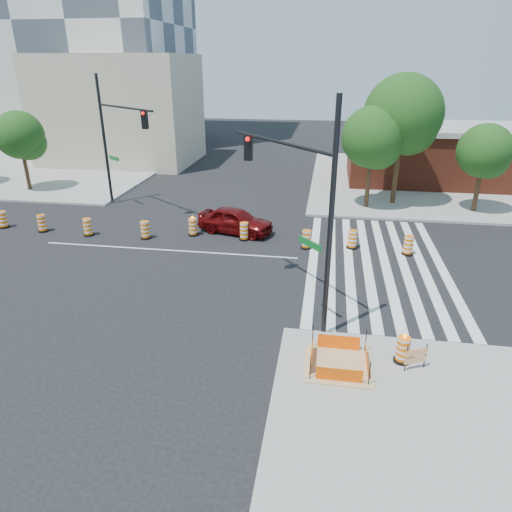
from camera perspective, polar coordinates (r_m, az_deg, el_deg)
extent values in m
plane|color=black|center=(25.03, -10.96, 0.72)|extent=(120.00, 120.00, 0.00)
cube|color=gray|center=(41.91, 22.48, 8.62)|extent=(22.00, 22.00, 0.15)
cube|color=gray|center=(48.48, -24.39, 10.10)|extent=(22.00, 22.00, 0.15)
cube|color=silver|center=(23.63, 7.16, -0.39)|extent=(0.45, 13.50, 0.01)
cube|color=silver|center=(23.63, 9.34, -0.53)|extent=(0.45, 13.50, 0.01)
cube|color=silver|center=(23.66, 11.52, -0.66)|extent=(0.45, 13.50, 0.01)
cube|color=silver|center=(23.73, 13.68, -0.79)|extent=(0.45, 13.50, 0.01)
cube|color=silver|center=(23.83, 15.83, -0.92)|extent=(0.45, 13.50, 0.01)
cube|color=silver|center=(23.97, 17.96, -1.05)|extent=(0.45, 13.50, 0.01)
cube|color=silver|center=(24.13, 20.07, -1.18)|extent=(0.45, 13.50, 0.01)
cube|color=silver|center=(24.34, 22.14, -1.30)|extent=(0.45, 13.50, 0.01)
cube|color=silver|center=(25.03, -10.96, 0.73)|extent=(14.00, 0.12, 0.01)
cube|color=tan|center=(15.69, 10.26, -13.20)|extent=(2.20, 2.20, 0.05)
cube|color=#FF5705|center=(14.82, 10.35, -14.48)|extent=(1.44, 0.02, 0.55)
cube|color=#FF5705|center=(16.29, 10.30, -10.63)|extent=(1.44, 0.02, 0.55)
cube|color=#FF5705|center=(15.53, 6.93, -12.27)|extent=(0.02, 1.44, 0.55)
cube|color=#FF5705|center=(15.62, 13.70, -12.61)|extent=(0.02, 1.44, 0.55)
cylinder|color=black|center=(14.70, 6.80, -13.73)|extent=(0.04, 0.04, 0.90)
cylinder|color=black|center=(14.79, 13.99, -14.09)|extent=(0.04, 0.04, 0.90)
cylinder|color=black|center=(16.18, 7.11, -9.92)|extent=(0.04, 0.04, 0.90)
cylinder|color=black|center=(16.26, 13.56, -10.27)|extent=(0.04, 0.04, 0.90)
cube|color=maroon|center=(41.50, 22.91, 11.31)|extent=(16.00, 8.00, 4.20)
cube|color=gray|center=(41.16, 23.42, 14.43)|extent=(16.50, 8.50, 0.40)
cube|color=#B6AB8B|center=(48.35, -16.55, 17.10)|extent=(14.00, 10.00, 10.00)
imported|color=#550708|center=(26.89, -2.59, 4.46)|extent=(4.76, 2.87, 1.52)
cylinder|color=black|center=(15.56, 9.31, 3.90)|extent=(0.19, 0.19, 8.36)
cylinder|color=black|center=(17.39, 2.88, 14.04)|extent=(4.21, 4.81, 0.13)
cube|color=black|center=(19.30, -0.96, 13.40)|extent=(0.33, 0.29, 1.05)
sphere|color=#FF0C0C|center=(19.06, -1.06, 14.40)|extent=(0.19, 0.19, 0.19)
cube|color=#0C591E|center=(16.66, 6.75, 1.54)|extent=(0.85, 0.97, 0.26)
cylinder|color=black|center=(33.65, -18.42, 13.55)|extent=(0.19, 0.19, 8.51)
cylinder|color=black|center=(30.57, -16.14, 17.39)|extent=(5.20, 3.92, 0.13)
cube|color=black|center=(28.69, -13.75, 16.23)|extent=(0.34, 0.30, 1.06)
sphere|color=#FF0C0C|center=(28.49, -13.96, 16.92)|extent=(0.19, 0.19, 0.19)
cube|color=#0C591E|center=(32.89, -17.32, 11.59)|extent=(1.05, 0.80, 0.27)
cylinder|color=black|center=(16.35, 17.71, -12.30)|extent=(0.54, 0.54, 0.09)
cylinder|color=#FF6D05|center=(16.10, 17.90, -10.98)|extent=(0.43, 0.43, 0.86)
sphere|color=#FF990C|center=(15.84, 18.12, -9.48)|extent=(0.14, 0.14, 0.14)
cube|color=#FF6D05|center=(15.79, 19.44, -11.31)|extent=(0.73, 0.35, 0.26)
cube|color=#FF6D05|center=(15.95, 19.30, -12.19)|extent=(0.73, 0.35, 0.20)
cylinder|color=black|center=(15.71, 18.26, -12.13)|extent=(0.04, 0.04, 0.92)
cylinder|color=black|center=(16.07, 20.41, -11.60)|extent=(0.04, 0.04, 0.92)
cylinder|color=#382314|center=(39.89, -26.84, 9.94)|extent=(0.29, 0.29, 3.80)
sphere|color=#133F12|center=(39.51, -27.47, 13.27)|extent=(3.57, 3.57, 3.57)
sphere|color=#133F12|center=(39.55, -26.56, 12.56)|extent=(2.62, 2.62, 2.62)
sphere|color=#133F12|center=(39.63, -27.95, 12.68)|extent=(2.38, 2.38, 2.38)
cylinder|color=#382314|center=(32.03, 13.89, 9.46)|extent=(0.30, 0.30, 4.29)
sphere|color=#133F12|center=(31.53, 14.37, 14.19)|extent=(4.02, 4.02, 4.02)
sphere|color=#133F12|center=(31.95, 15.06, 13.01)|extent=(2.95, 2.95, 2.95)
sphere|color=#133F12|center=(31.38, 13.63, 13.47)|extent=(2.68, 2.68, 2.68)
cylinder|color=#382314|center=(33.33, 17.18, 10.70)|extent=(0.34, 0.34, 5.50)
sphere|color=#133F12|center=(32.81, 17.91, 16.55)|extent=(5.16, 5.16, 5.16)
sphere|color=#133F12|center=(33.30, 18.59, 15.06)|extent=(3.78, 3.78, 3.78)
sphere|color=#133F12|center=(32.60, 17.08, 15.69)|extent=(3.44, 3.44, 3.44)
cylinder|color=#382314|center=(33.59, 25.99, 7.87)|extent=(0.31, 0.31, 3.66)
sphere|color=#133F12|center=(33.15, 26.69, 11.67)|extent=(3.44, 3.44, 3.44)
sphere|color=#133F12|center=(33.67, 27.18, 10.72)|extent=(2.52, 2.52, 2.52)
sphere|color=#133F12|center=(32.91, 26.03, 11.10)|extent=(2.29, 2.29, 2.29)
cylinder|color=black|center=(31.91, -28.91, 3.22)|extent=(0.60, 0.60, 0.10)
cylinder|color=#FF6D05|center=(31.76, -29.08, 4.07)|extent=(0.48, 0.48, 0.95)
cylinder|color=black|center=(30.12, -25.03, 2.90)|extent=(0.60, 0.60, 0.10)
cylinder|color=#FF6D05|center=(29.96, -25.19, 3.79)|extent=(0.48, 0.48, 0.95)
cylinder|color=black|center=(28.40, -20.16, 2.54)|extent=(0.60, 0.60, 0.10)
cylinder|color=#FF6D05|center=(28.24, -20.29, 3.48)|extent=(0.48, 0.48, 0.95)
cylinder|color=black|center=(26.96, -13.60, 2.26)|extent=(0.60, 0.60, 0.10)
cylinder|color=#FF6D05|center=(26.79, -13.70, 3.26)|extent=(0.48, 0.48, 0.95)
cylinder|color=black|center=(26.94, -7.84, 2.70)|extent=(0.60, 0.60, 0.10)
cylinder|color=#FF6D05|center=(26.78, -7.90, 3.70)|extent=(0.48, 0.48, 0.95)
sphere|color=#FF990C|center=(26.60, -7.96, 4.82)|extent=(0.16, 0.16, 0.16)
cylinder|color=black|center=(26.02, -1.48, 2.16)|extent=(0.60, 0.60, 0.10)
cylinder|color=#FF6D05|center=(25.84, -1.49, 3.19)|extent=(0.48, 0.48, 0.95)
cylinder|color=black|center=(24.97, 6.29, 1.09)|extent=(0.60, 0.60, 0.10)
cylinder|color=#FF6D05|center=(24.79, 6.34, 2.16)|extent=(0.48, 0.48, 0.95)
cylinder|color=black|center=(25.38, 11.87, 1.09)|extent=(0.60, 0.60, 0.10)
cylinder|color=#FF6D05|center=(25.20, 11.96, 2.14)|extent=(0.48, 0.48, 0.95)
cylinder|color=black|center=(25.29, 18.37, 0.29)|extent=(0.60, 0.60, 0.10)
cylinder|color=#FF6D05|center=(25.11, 18.51, 1.34)|extent=(0.48, 0.48, 0.95)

